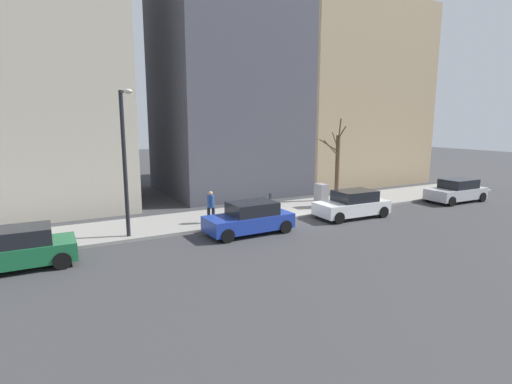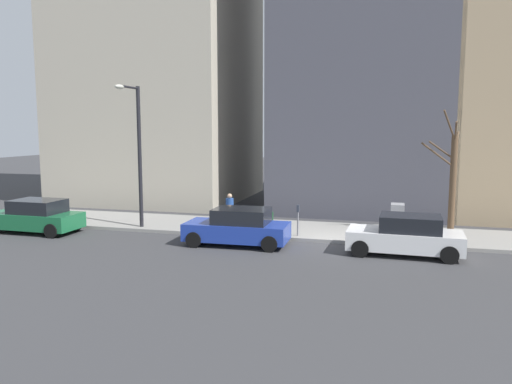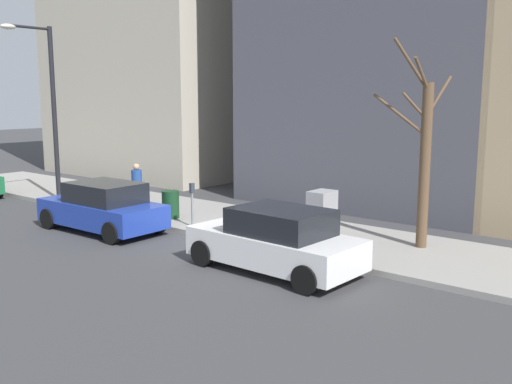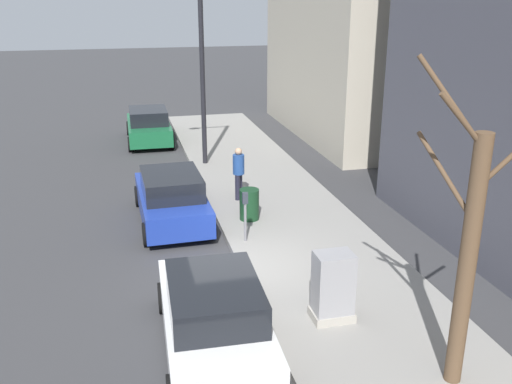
{
  "view_description": "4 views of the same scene",
  "coord_description": "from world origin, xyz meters",
  "px_view_note": "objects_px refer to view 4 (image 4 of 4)",
  "views": [
    {
      "loc": [
        -17.73,
        12.32,
        5.35
      ],
      "look_at": [
        0.43,
        2.39,
        1.65
      ],
      "focal_mm": 28.0,
      "sensor_mm": 36.0,
      "label": 1
    },
    {
      "loc": [
        -20.34,
        -2.3,
        4.73
      ],
      "look_at": [
        1.99,
        3.78,
        1.79
      ],
      "focal_mm": 35.0,
      "sensor_mm": 36.0,
      "label": 2
    },
    {
      "loc": [
        -11.49,
        -10.77,
        4.06
      ],
      "look_at": [
        0.13,
        -1.27,
        1.56
      ],
      "focal_mm": 40.0,
      "sensor_mm": 36.0,
      "label": 3
    },
    {
      "loc": [
        -2.54,
        -11.94,
        6.34
      ],
      "look_at": [
        0.78,
        1.67,
        1.43
      ],
      "focal_mm": 40.0,
      "sensor_mm": 36.0,
      "label": 4
    }
  ],
  "objects_px": {
    "streetlamp": "(195,61)",
    "trash_bin": "(249,204)",
    "parking_meter": "(245,212)",
    "bare_tree": "(467,251)",
    "parked_car_blue": "(172,198)",
    "utility_box": "(333,287)",
    "parked_car_green": "(149,126)",
    "parked_car_white": "(214,316)",
    "pedestrian_near_meter": "(239,170)"
  },
  "relations": [
    {
      "from": "parked_car_blue",
      "to": "streetlamp",
      "type": "bearing_deg",
      "value": 72.7
    },
    {
      "from": "parked_car_green",
      "to": "utility_box",
      "type": "relative_size",
      "value": 2.95
    },
    {
      "from": "parked_car_white",
      "to": "streetlamp",
      "type": "bearing_deg",
      "value": 85.16
    },
    {
      "from": "parked_car_white",
      "to": "utility_box",
      "type": "bearing_deg",
      "value": 9.02
    },
    {
      "from": "parked_car_white",
      "to": "pedestrian_near_meter",
      "type": "xyz_separation_m",
      "value": [
        2.11,
        7.66,
        0.35
      ]
    },
    {
      "from": "parking_meter",
      "to": "parked_car_green",
      "type": "bearing_deg",
      "value": 98.31
    },
    {
      "from": "parked_car_white",
      "to": "parked_car_blue",
      "type": "height_order",
      "value": "same"
    },
    {
      "from": "parking_meter",
      "to": "pedestrian_near_meter",
      "type": "distance_m",
      "value": 3.29
    },
    {
      "from": "parked_car_green",
      "to": "parked_car_blue",
      "type": "bearing_deg",
      "value": -89.18
    },
    {
      "from": "parked_car_white",
      "to": "pedestrian_near_meter",
      "type": "bearing_deg",
      "value": 76.58
    },
    {
      "from": "parked_car_blue",
      "to": "utility_box",
      "type": "distance_m",
      "value": 6.76
    },
    {
      "from": "streetlamp",
      "to": "bare_tree",
      "type": "relative_size",
      "value": 1.21
    },
    {
      "from": "parking_meter",
      "to": "bare_tree",
      "type": "xyz_separation_m",
      "value": [
        2.15,
        -6.35,
        1.54
      ]
    },
    {
      "from": "streetlamp",
      "to": "parked_car_green",
      "type": "bearing_deg",
      "value": 109.64
    },
    {
      "from": "streetlamp",
      "to": "trash_bin",
      "type": "bearing_deg",
      "value": -84.13
    },
    {
      "from": "parking_meter",
      "to": "pedestrian_near_meter",
      "type": "height_order",
      "value": "pedestrian_near_meter"
    },
    {
      "from": "utility_box",
      "to": "streetlamp",
      "type": "bearing_deg",
      "value": 95.02
    },
    {
      "from": "parked_car_blue",
      "to": "pedestrian_near_meter",
      "type": "xyz_separation_m",
      "value": [
        2.22,
        1.09,
        0.35
      ]
    },
    {
      "from": "trash_bin",
      "to": "streetlamp",
      "type": "bearing_deg",
      "value": 95.87
    },
    {
      "from": "parked_car_white",
      "to": "pedestrian_near_meter",
      "type": "relative_size",
      "value": 2.57
    },
    {
      "from": "parked_car_white",
      "to": "parking_meter",
      "type": "bearing_deg",
      "value": 72.19
    },
    {
      "from": "parked_car_blue",
      "to": "parked_car_green",
      "type": "bearing_deg",
      "value": 88.94
    },
    {
      "from": "parked_car_blue",
      "to": "utility_box",
      "type": "relative_size",
      "value": 2.96
    },
    {
      "from": "parked_car_white",
      "to": "trash_bin",
      "type": "xyz_separation_m",
      "value": [
        2.04,
        5.88,
        -0.14
      ]
    },
    {
      "from": "parked_car_green",
      "to": "parked_car_white",
      "type": "bearing_deg",
      "value": -88.89
    },
    {
      "from": "parked_car_green",
      "to": "streetlamp",
      "type": "xyz_separation_m",
      "value": [
        1.57,
        -4.39,
        3.28
      ]
    },
    {
      "from": "parked_car_white",
      "to": "parked_car_blue",
      "type": "xyz_separation_m",
      "value": [
        -0.11,
        6.57,
        0.0
      ]
    },
    {
      "from": "parked_car_green",
      "to": "streetlamp",
      "type": "relative_size",
      "value": 0.65
    },
    {
      "from": "utility_box",
      "to": "trash_bin",
      "type": "height_order",
      "value": "utility_box"
    },
    {
      "from": "parked_car_blue",
      "to": "parking_meter",
      "type": "height_order",
      "value": "parked_car_blue"
    },
    {
      "from": "parking_meter",
      "to": "utility_box",
      "type": "bearing_deg",
      "value": -78.31
    },
    {
      "from": "utility_box",
      "to": "parking_meter",
      "type": "bearing_deg",
      "value": 101.69
    },
    {
      "from": "parking_meter",
      "to": "streetlamp",
      "type": "relative_size",
      "value": 0.21
    },
    {
      "from": "pedestrian_near_meter",
      "to": "parked_car_white",
      "type": "bearing_deg",
      "value": -166.23
    },
    {
      "from": "parked_car_white",
      "to": "parked_car_green",
      "type": "xyz_separation_m",
      "value": [
        -0.15,
        16.28,
        0.0
      ]
    },
    {
      "from": "streetlamp",
      "to": "pedestrian_near_meter",
      "type": "height_order",
      "value": "streetlamp"
    },
    {
      "from": "parked_car_white",
      "to": "trash_bin",
      "type": "height_order",
      "value": "parked_car_white"
    },
    {
      "from": "parked_car_white",
      "to": "bare_tree",
      "type": "xyz_separation_m",
      "value": [
        3.73,
        -1.94,
        1.78
      ]
    },
    {
      "from": "parked_car_white",
      "to": "parked_car_blue",
      "type": "relative_size",
      "value": 1.0
    },
    {
      "from": "trash_bin",
      "to": "pedestrian_near_meter",
      "type": "height_order",
      "value": "pedestrian_near_meter"
    },
    {
      "from": "utility_box",
      "to": "bare_tree",
      "type": "bearing_deg",
      "value": -59.99
    },
    {
      "from": "streetlamp",
      "to": "trash_bin",
      "type": "distance_m",
      "value": 6.94
    },
    {
      "from": "parking_meter",
      "to": "pedestrian_near_meter",
      "type": "xyz_separation_m",
      "value": [
        0.52,
        3.25,
        0.11
      ]
    },
    {
      "from": "parked_car_green",
      "to": "utility_box",
      "type": "height_order",
      "value": "utility_box"
    },
    {
      "from": "parked_car_green",
      "to": "parking_meter",
      "type": "bearing_deg",
      "value": -81.1
    },
    {
      "from": "utility_box",
      "to": "bare_tree",
      "type": "distance_m",
      "value": 3.08
    },
    {
      "from": "utility_box",
      "to": "bare_tree",
      "type": "relative_size",
      "value": 0.27
    },
    {
      "from": "utility_box",
      "to": "bare_tree",
      "type": "height_order",
      "value": "bare_tree"
    },
    {
      "from": "parked_car_green",
      "to": "trash_bin",
      "type": "xyz_separation_m",
      "value": [
        2.18,
        -10.39,
        -0.14
      ]
    },
    {
      "from": "parking_meter",
      "to": "bare_tree",
      "type": "bearing_deg",
      "value": -71.34
    }
  ]
}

